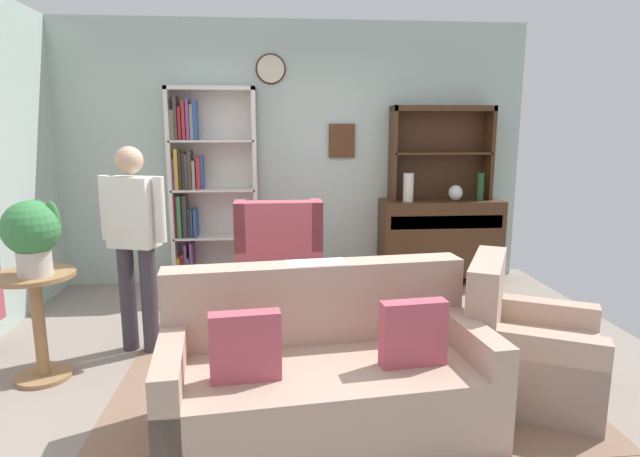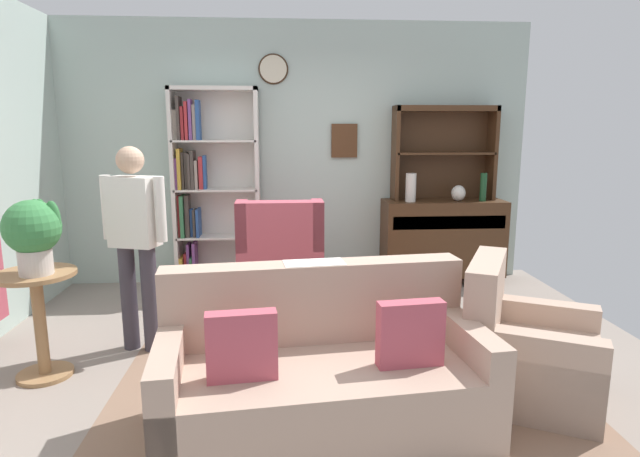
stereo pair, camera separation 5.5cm
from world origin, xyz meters
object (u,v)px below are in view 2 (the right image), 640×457
at_px(vase_round, 458,193).
at_px(armchair_floral, 524,354).
at_px(coffee_table, 330,316).
at_px(vase_tall, 411,188).
at_px(person_reading, 135,235).
at_px(book_stack, 350,306).
at_px(plant_stand, 39,313).
at_px(bottle_wine, 483,187).
at_px(potted_plant_large, 33,231).
at_px(bookshelf, 208,189).
at_px(wingback_chair, 280,268).
at_px(sideboard, 442,238).
at_px(couch_floral, 322,375).
at_px(sideboard_hutch, 444,140).

height_order(vase_round, armchair_floral, vase_round).
bearing_deg(vase_round, coffee_table, -129.81).
height_order(vase_tall, coffee_table, vase_tall).
bearing_deg(coffee_table, person_reading, 166.53).
bearing_deg(book_stack, plant_stand, -179.78).
bearing_deg(armchair_floral, coffee_table, 153.78).
relative_size(plant_stand, person_reading, 0.48).
bearing_deg(vase_tall, book_stack, -114.87).
height_order(vase_tall, bottle_wine, same).
relative_size(vase_tall, potted_plant_large, 0.61).
bearing_deg(armchair_floral, bookshelf, 131.50).
height_order(armchair_floral, wingback_chair, wingback_chair).
height_order(vase_round, person_reading, person_reading).
bearing_deg(potted_plant_large, bottle_wine, 27.55).
distance_m(sideboard, couch_floral, 3.15).
bearing_deg(vase_tall, sideboard_hutch, 25.89).
xyz_separation_m(vase_tall, couch_floral, (-1.14, -2.67, -0.76)).
bearing_deg(book_stack, armchair_floral, -26.30).
distance_m(couch_floral, coffee_table, 0.84).
bearing_deg(plant_stand, wingback_chair, 38.76).
distance_m(sideboard, potted_plant_large, 3.96).
height_order(sideboard, vase_tall, vase_tall).
distance_m(couch_floral, armchair_floral, 1.32).
xyz_separation_m(potted_plant_large, coffee_table, (1.94, 0.12, -0.68)).
xyz_separation_m(sideboard, armchair_floral, (-0.23, -2.50, -0.22)).
relative_size(sideboard_hutch, vase_tall, 3.65).
height_order(wingback_chair, coffee_table, wingback_chair).
bearing_deg(sideboard, person_reading, -150.99).
relative_size(vase_tall, person_reading, 0.19).
distance_m(sideboard_hutch, armchair_floral, 2.91).
bearing_deg(bookshelf, armchair_floral, -48.50).
xyz_separation_m(sideboard_hutch, couch_floral, (-1.53, -2.85, -1.25)).
bearing_deg(bookshelf, potted_plant_large, -111.40).
xyz_separation_m(sideboard, bottle_wine, (0.39, -0.09, 0.56)).
distance_m(couch_floral, plant_stand, 2.02).
bearing_deg(bottle_wine, couch_floral, -125.85).
bearing_deg(coffee_table, book_stack, -25.61).
height_order(bookshelf, bottle_wine, bookshelf).
relative_size(vase_round, couch_floral, 0.09).
xyz_separation_m(sideboard, potted_plant_large, (-3.35, -2.04, 0.52)).
bearing_deg(plant_stand, vase_tall, 32.48).
height_order(bottle_wine, armchair_floral, bottle_wine).
bearing_deg(vase_tall, sideboard, 11.63).
bearing_deg(bookshelf, sideboard, -1.93).
bearing_deg(person_reading, vase_tall, 31.39).
bearing_deg(couch_floral, potted_plant_large, 158.89).
bearing_deg(bottle_wine, plant_stand, -153.30).
distance_m(armchair_floral, potted_plant_large, 3.24).
height_order(potted_plant_large, coffee_table, potted_plant_large).
height_order(sideboard, armchair_floral, sideboard).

